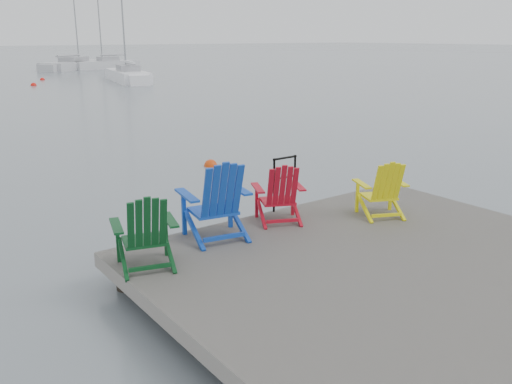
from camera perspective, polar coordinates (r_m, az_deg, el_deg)
ground at (r=7.49m, az=13.51°, el=-10.45°), size 400.00×400.00×0.00m
dock at (r=7.34m, az=13.68°, el=-8.02°), size 6.00×5.00×1.40m
handrail at (r=8.93m, az=3.03°, el=1.49°), size 0.48×0.04×0.90m
chair_green at (r=6.79m, az=-11.57°, el=-4.02°), size 0.91×0.87×0.98m
chair_blue at (r=7.60m, az=-4.16°, el=-0.82°), size 1.03×0.98×1.16m
chair_red at (r=8.31m, az=2.50°, el=-0.08°), size 0.93×0.89×0.95m
chair_yellow at (r=8.80m, az=13.19°, el=0.37°), size 0.91×0.87×0.93m
sailboat_near at (r=42.49m, az=-13.36°, el=11.74°), size 3.52×7.86×10.62m
sailboat_mid at (r=60.03m, az=-18.36°, el=12.53°), size 9.06×8.26×13.29m
sailboat_far at (r=59.43m, az=-15.53°, el=12.73°), size 6.81×2.72×9.38m
buoy_a at (r=14.30m, az=-4.80°, el=2.75°), size 0.35×0.35×0.35m
buoy_c at (r=40.88m, az=-22.36°, el=10.32°), size 0.40×0.40×0.40m
buoy_d at (r=45.92m, az=-21.56°, el=10.92°), size 0.36×0.36×0.36m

